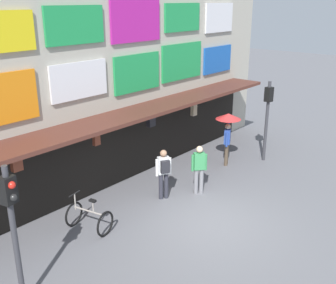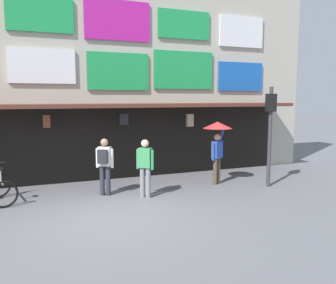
{
  "view_description": "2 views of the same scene",
  "coord_description": "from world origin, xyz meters",
  "px_view_note": "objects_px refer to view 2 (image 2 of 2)",
  "views": [
    {
      "loc": [
        -8.57,
        -5.74,
        6.13
      ],
      "look_at": [
        1.38,
        2.7,
        1.49
      ],
      "focal_mm": 42.99,
      "sensor_mm": 36.0,
      "label": 1
    },
    {
      "loc": [
        -1.66,
        -8.0,
        2.84
      ],
      "look_at": [
        2.49,
        2.49,
        1.42
      ],
      "focal_mm": 37.28,
      "sensor_mm": 36.0,
      "label": 2
    }
  ],
  "objects_px": {
    "pedestrian_in_blue": "(145,165)",
    "traffic_light_far": "(270,120)",
    "bicycle_parked": "(1,189)",
    "pedestrian_in_green": "(104,162)",
    "pedestrian_with_umbrella": "(217,135)"
  },
  "relations": [
    {
      "from": "pedestrian_with_umbrella",
      "to": "pedestrian_in_blue",
      "type": "relative_size",
      "value": 1.24
    },
    {
      "from": "pedestrian_with_umbrella",
      "to": "pedestrian_in_green",
      "type": "bearing_deg",
      "value": -180.0
    },
    {
      "from": "pedestrian_in_blue",
      "to": "pedestrian_in_green",
      "type": "bearing_deg",
      "value": 148.43
    },
    {
      "from": "bicycle_parked",
      "to": "pedestrian_in_blue",
      "type": "xyz_separation_m",
      "value": [
        3.83,
        -0.97,
        0.55
      ]
    },
    {
      "from": "traffic_light_far",
      "to": "pedestrian_in_green",
      "type": "distance_m",
      "value": 5.34
    },
    {
      "from": "pedestrian_in_green",
      "to": "pedestrian_with_umbrella",
      "type": "bearing_deg",
      "value": 0.0
    },
    {
      "from": "bicycle_parked",
      "to": "pedestrian_in_blue",
      "type": "bearing_deg",
      "value": -14.26
    },
    {
      "from": "bicycle_parked",
      "to": "pedestrian_in_green",
      "type": "bearing_deg",
      "value": -6.87
    },
    {
      "from": "traffic_light_far",
      "to": "bicycle_parked",
      "type": "distance_m",
      "value": 8.21
    },
    {
      "from": "pedestrian_in_blue",
      "to": "traffic_light_far",
      "type": "bearing_deg",
      "value": -3.34
    },
    {
      "from": "pedestrian_with_umbrella",
      "to": "pedestrian_in_blue",
      "type": "bearing_deg",
      "value": -166.72
    },
    {
      "from": "bicycle_parked",
      "to": "pedestrian_in_green",
      "type": "relative_size",
      "value": 0.76
    },
    {
      "from": "traffic_light_far",
      "to": "pedestrian_in_blue",
      "type": "relative_size",
      "value": 1.9
    },
    {
      "from": "pedestrian_in_green",
      "to": "pedestrian_in_blue",
      "type": "xyz_separation_m",
      "value": [
        1.04,
        -0.64,
        -0.04
      ]
    },
    {
      "from": "traffic_light_far",
      "to": "pedestrian_in_green",
      "type": "xyz_separation_m",
      "value": [
        -5.14,
        0.88,
        -1.16
      ]
    }
  ]
}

